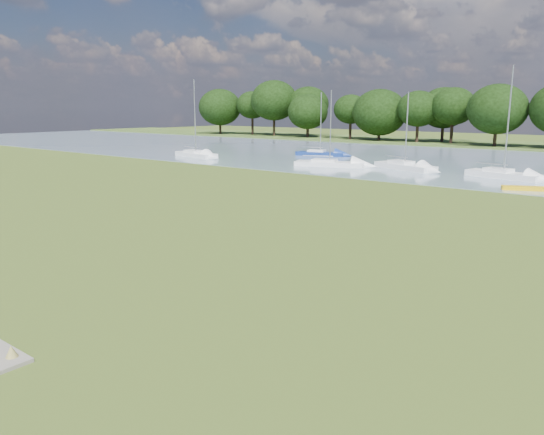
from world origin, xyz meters
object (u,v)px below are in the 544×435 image
Objects in this scene: sailboat_0 at (404,164)px; sailboat_3 at (503,172)px; sailboat_7 at (196,153)px; sailboat_5 at (329,162)px; sailboat_4 at (320,152)px; kayak at (524,188)px.

sailboat_0 is 9.58m from sailboat_3.
sailboat_0 is 0.81× the size of sailboat_7.
sailboat_3 reaches higher than sailboat_7.
sailboat_3 is 16.94m from sailboat_5.
sailboat_7 is at bearing -150.54° from sailboat_4.
sailboat_4 is at bearing 55.47° from sailboat_7.
sailboat_7 is (-18.59, -1.33, 0.07)m from sailboat_5.
sailboat_3 is 1.02× the size of sailboat_7.
sailboat_3 reaches higher than sailboat_4.
sailboat_0 is at bearing 126.66° from kayak.
sailboat_0 is 0.96× the size of sailboat_4.
sailboat_7 is (-25.91, -3.66, 0.02)m from sailboat_0.
sailboat_4 reaches higher than sailboat_0.
kayak is at bearing -7.94° from sailboat_0.
sailboat_3 is 1.21× the size of sailboat_4.
sailboat_4 reaches higher than kayak.
sailboat_3 is at bearing 15.79° from sailboat_7.
sailboat_0 is 0.97× the size of sailboat_5.
sailboat_0 is 26.17m from sailboat_7.
sailboat_0 is at bearing 19.19° from sailboat_7.
kayak is 38.84m from sailboat_7.
sailboat_5 is 18.64m from sailboat_7.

